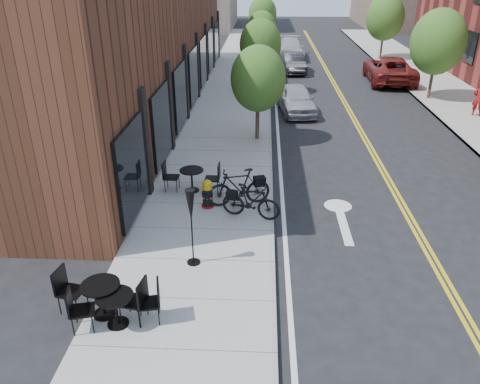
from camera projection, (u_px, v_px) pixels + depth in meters
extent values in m
plane|color=black|center=(275.00, 266.00, 11.57)|extent=(120.00, 120.00, 0.00)
cube|color=#9E9B93|center=(226.00, 131.00, 20.60)|extent=(4.00, 70.00, 0.12)
cube|color=#492817|center=(140.00, 36.00, 22.87)|extent=(5.00, 28.00, 7.00)
cylinder|color=#382B1E|center=(257.00, 120.00, 19.26)|extent=(0.16, 0.16, 1.61)
ellipsoid|color=#2C561B|center=(258.00, 79.00, 18.51)|extent=(2.20, 2.20, 2.64)
cylinder|color=#382B1E|center=(260.00, 77.00, 26.41)|extent=(0.16, 0.16, 1.68)
ellipsoid|color=#2C561B|center=(260.00, 44.00, 25.63)|extent=(2.30, 2.30, 2.76)
cylinder|color=#382B1E|center=(261.00, 53.00, 33.60)|extent=(0.16, 0.16, 1.57)
ellipsoid|color=#2C561B|center=(262.00, 29.00, 32.89)|extent=(2.10, 2.10, 2.52)
cylinder|color=#382B1E|center=(262.00, 36.00, 40.74)|extent=(0.16, 0.16, 1.71)
ellipsoid|color=#2C561B|center=(263.00, 14.00, 39.94)|extent=(2.40, 2.40, 2.88)
cylinder|color=#382B1E|center=(431.00, 81.00, 25.07)|extent=(0.16, 0.16, 1.82)
ellipsoid|color=#2C561B|center=(438.00, 42.00, 24.17)|extent=(2.80, 2.80, 3.36)
cylinder|color=#382B1E|center=(382.00, 46.00, 35.82)|extent=(0.16, 0.16, 1.82)
ellipsoid|color=#2C561B|center=(385.00, 18.00, 34.93)|extent=(2.80, 2.80, 3.36)
cylinder|color=maroon|center=(208.00, 205.00, 14.13)|extent=(0.40, 0.40, 0.06)
cylinder|color=black|center=(208.00, 197.00, 14.00)|extent=(0.31, 0.31, 0.58)
cylinder|color=gold|center=(207.00, 188.00, 13.87)|extent=(0.35, 0.35, 0.04)
cylinder|color=gold|center=(207.00, 185.00, 13.83)|extent=(0.30, 0.30, 0.14)
ellipsoid|color=gold|center=(207.00, 183.00, 13.80)|extent=(0.29, 0.29, 0.17)
cylinder|color=gold|center=(207.00, 180.00, 13.76)|extent=(0.05, 0.05, 0.06)
imported|color=black|center=(239.00, 187.00, 14.00)|extent=(2.00, 1.04, 1.16)
imported|color=black|center=(251.00, 201.00, 13.30)|extent=(1.79, 0.90, 1.03)
cylinder|color=black|center=(105.00, 314.00, 9.79)|extent=(0.54, 0.54, 0.03)
cylinder|color=black|center=(102.00, 300.00, 9.63)|extent=(0.07, 0.07, 0.74)
cylinder|color=black|center=(100.00, 285.00, 9.46)|extent=(0.93, 0.93, 0.03)
cylinder|color=black|center=(118.00, 323.00, 9.53)|extent=(0.52, 0.52, 0.03)
cylinder|color=black|center=(116.00, 310.00, 9.37)|extent=(0.07, 0.07, 0.69)
cylinder|color=black|center=(114.00, 296.00, 9.22)|extent=(0.90, 0.90, 0.03)
cylinder|color=black|center=(192.00, 190.00, 15.09)|extent=(0.46, 0.46, 0.03)
cylinder|color=black|center=(192.00, 181.00, 14.94)|extent=(0.06, 0.06, 0.71)
cylinder|color=black|center=(191.00, 170.00, 14.78)|extent=(0.79, 0.79, 0.03)
cylinder|color=black|center=(194.00, 262.00, 11.47)|extent=(0.32, 0.32, 0.04)
cylinder|color=black|center=(192.00, 228.00, 11.05)|extent=(0.04, 0.04, 1.93)
cone|color=black|center=(191.00, 206.00, 10.79)|extent=(0.23, 0.23, 0.85)
imported|color=#9D9FA5|center=(296.00, 99.00, 23.14)|extent=(2.10, 4.11, 1.34)
imported|color=black|center=(293.00, 63.00, 31.76)|extent=(1.71, 4.00, 1.28)
imported|color=#B0AFB4|center=(290.00, 49.00, 36.20)|extent=(2.18, 5.18, 1.50)
imported|color=maroon|center=(389.00, 69.00, 29.01)|extent=(2.89, 5.81, 1.58)
imported|color=maroon|center=(479.00, 99.00, 22.19)|extent=(0.69, 0.58, 1.63)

